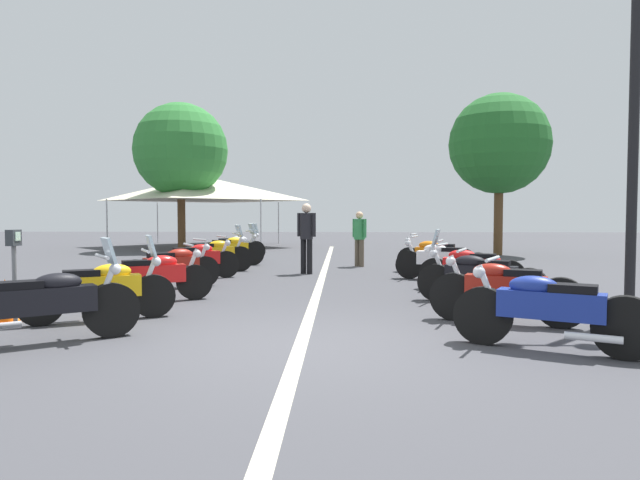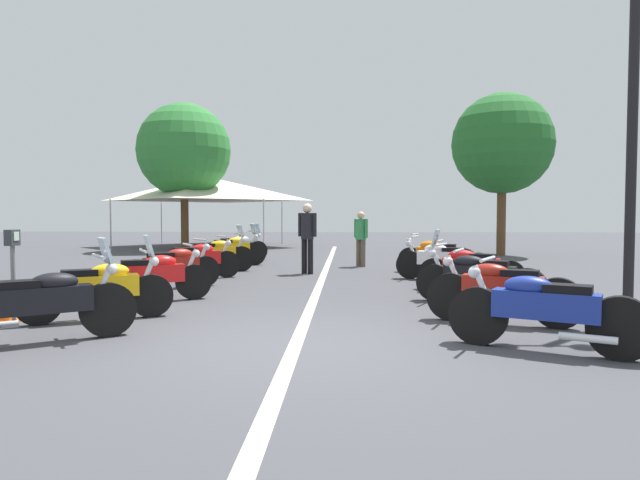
{
  "view_description": "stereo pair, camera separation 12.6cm",
  "coord_description": "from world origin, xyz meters",
  "views": [
    {
      "loc": [
        -6.34,
        -0.48,
        1.51
      ],
      "look_at": [
        5.73,
        0.0,
        0.94
      ],
      "focal_mm": 31.68,
      "sensor_mm": 36.0,
      "label": 1
    },
    {
      "loc": [
        -6.34,
        -0.6,
        1.51
      ],
      "look_at": [
        5.73,
        0.0,
        0.94
      ],
      "focal_mm": 31.68,
      "sensor_mm": 36.0,
      "label": 2
    }
  ],
  "objects": [
    {
      "name": "motorcycle_left_row_7",
      "position": [
        11.27,
        2.91,
        0.47
      ],
      "size": [
        1.21,
        1.87,
        1.21
      ],
      "rotation": [
        0.0,
        0.0,
        -1.03
      ],
      "color": "black",
      "rests_on": "ground_plane"
    },
    {
      "name": "motorcycle_left_row_4",
      "position": [
        6.41,
        2.9,
        0.46
      ],
      "size": [
        1.27,
        1.9,
        1.0
      ],
      "rotation": [
        0.0,
        0.0,
        -1.01
      ],
      "color": "black",
      "rests_on": "ground_plane"
    },
    {
      "name": "motorcycle_right_row_4",
      "position": [
        6.5,
        -2.75,
        0.46
      ],
      "size": [
        1.0,
        2.1,
        1.01
      ],
      "rotation": [
        0.0,
        0.0,
        1.21
      ],
      "color": "black",
      "rests_on": "ground_plane"
    },
    {
      "name": "parking_meter",
      "position": [
        1.15,
        3.99,
        0.9
      ],
      "size": [
        0.19,
        0.14,
        1.29
      ],
      "rotation": [
        0.0,
        0.0,
        -1.68
      ],
      "color": "slate",
      "rests_on": "ground_plane"
    },
    {
      "name": "motorcycle_left_row_0",
      "position": [
        -0.04,
        2.94,
        0.48
      ],
      "size": [
        1.4,
        1.88,
        1.22
      ],
      "rotation": [
        0.0,
        0.0,
        -0.95
      ],
      "color": "black",
      "rests_on": "ground_plane"
    },
    {
      "name": "motorcycle_right_row_1",
      "position": [
        1.4,
        -2.69,
        0.47
      ],
      "size": [
        0.98,
        1.97,
        1.02
      ],
      "rotation": [
        0.0,
        0.0,
        1.19
      ],
      "color": "black",
      "rests_on": "ground_plane"
    },
    {
      "name": "bystander_1",
      "position": [
        7.7,
        0.42,
        1.04
      ],
      "size": [
        0.32,
        0.48,
        1.76
      ],
      "rotation": [
        0.0,
        0.0,
        2.65
      ],
      "color": "black",
      "rests_on": "ground_plane"
    },
    {
      "name": "motorcycle_left_row_5",
      "position": [
        7.95,
        2.83,
        0.47
      ],
      "size": [
        1.12,
        1.97,
        1.22
      ],
      "rotation": [
        0.0,
        0.0,
        -1.1
      ],
      "color": "black",
      "rests_on": "ground_plane"
    },
    {
      "name": "motorcycle_right_row_0",
      "position": [
        -0.13,
        -2.73,
        0.46
      ],
      "size": [
        1.1,
        1.95,
        1.01
      ],
      "rotation": [
        0.0,
        0.0,
        1.11
      ],
      "color": "black",
      "rests_on": "ground_plane"
    },
    {
      "name": "ground_plane",
      "position": [
        0.0,
        0.0,
        0.0
      ],
      "size": [
        80.0,
        80.0,
        0.0
      ],
      "primitive_type": "plane",
      "color": "#424247"
    },
    {
      "name": "motorcycle_right_row_3",
      "position": [
        4.74,
        -2.97,
        0.46
      ],
      "size": [
        0.91,
        1.98,
        1.2
      ],
      "rotation": [
        0.0,
        0.0,
        1.26
      ],
      "color": "black",
      "rests_on": "ground_plane"
    },
    {
      "name": "motorcycle_left_row_3",
      "position": [
        4.75,
        2.91,
        0.45
      ],
      "size": [
        1.41,
        1.67,
        0.99
      ],
      "rotation": [
        0.0,
        0.0,
        -0.88
      ],
      "color": "black",
      "rests_on": "ground_plane"
    },
    {
      "name": "motorcycle_right_row_5",
      "position": [
        8.08,
        -2.84,
        0.46
      ],
      "size": [
        0.94,
        1.93,
        1.0
      ],
      "rotation": [
        0.0,
        0.0,
        1.22
      ],
      "color": "black",
      "rests_on": "ground_plane"
    },
    {
      "name": "motorcycle_right_row_2",
      "position": [
        3.12,
        -2.77,
        0.46
      ],
      "size": [
        1.1,
        2.0,
        1.0
      ],
      "rotation": [
        0.0,
        0.0,
        1.12
      ],
      "color": "black",
      "rests_on": "ground_plane"
    },
    {
      "name": "motorcycle_left_row_6",
      "position": [
        9.71,
        2.75,
        0.48
      ],
      "size": [
        1.1,
        1.93,
        1.23
      ],
      "rotation": [
        0.0,
        0.0,
        -1.1
      ],
      "color": "black",
      "rests_on": "ground_plane"
    },
    {
      "name": "motorcycle_left_row_1",
      "position": [
        1.39,
        2.9,
        0.46
      ],
      "size": [
        1.13,
        1.92,
        1.2
      ],
      "rotation": [
        0.0,
        0.0,
        -1.09
      ],
      "color": "black",
      "rests_on": "ground_plane"
    },
    {
      "name": "roadside_tree_1",
      "position": [
        16.72,
        6.17,
        4.11
      ],
      "size": [
        3.84,
        3.84,
        6.05
      ],
      "color": "brown",
      "rests_on": "ground_plane"
    },
    {
      "name": "street_lamp_twin_globe",
      "position": [
        1.83,
        -4.58,
        3.62
      ],
      "size": [
        0.32,
        1.22,
        5.38
      ],
      "color": "black",
      "rests_on": "ground_plane"
    },
    {
      "name": "motorcycle_left_row_2",
      "position": [
        3.08,
        2.75,
        0.45
      ],
      "size": [
        1.15,
        1.9,
        0.99
      ],
      "rotation": [
        0.0,
        0.0,
        -1.07
      ],
      "color": "black",
      "rests_on": "ground_plane"
    },
    {
      "name": "roadside_tree_0",
      "position": [
        14.4,
        -6.15,
        4.02
      ],
      "size": [
        3.61,
        3.61,
        5.84
      ],
      "color": "brown",
      "rests_on": "ground_plane"
    },
    {
      "name": "event_tent",
      "position": [
        19.0,
        5.85,
        2.65
      ],
      "size": [
        6.9,
        6.9,
        3.2
      ],
      "color": "beige",
      "rests_on": "ground_plane"
    },
    {
      "name": "bystander_0",
      "position": [
        9.71,
        -0.97,
        0.91
      ],
      "size": [
        0.41,
        0.39,
        1.57
      ],
      "rotation": [
        0.0,
        0.0,
        2.31
      ],
      "color": "brown",
      "rests_on": "ground_plane"
    },
    {
      "name": "lane_centre_stripe",
      "position": [
        6.38,
        0.0,
        0.0
      ],
      "size": [
        26.14,
        0.16,
        0.01
      ],
      "primitive_type": "cube",
      "color": "beige",
      "rests_on": "ground_plane"
    },
    {
      "name": "traffic_cone_0",
      "position": [
        1.21,
        4.17,
        0.29
      ],
      "size": [
        0.36,
        0.36,
        0.61
      ],
      "color": "orange",
      "rests_on": "ground_plane"
    }
  ]
}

